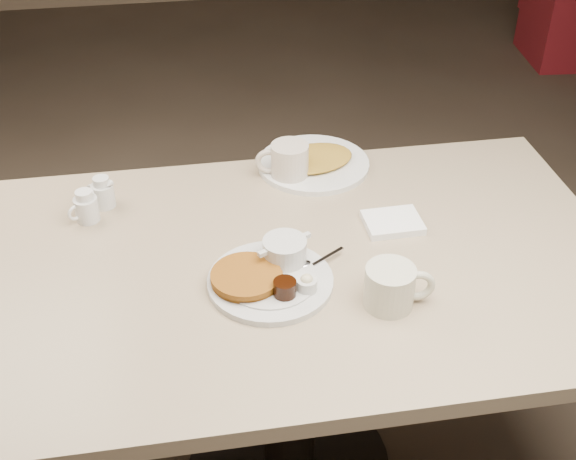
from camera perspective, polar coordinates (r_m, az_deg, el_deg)
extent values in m
cube|color=tan|center=(1.64, 0.11, -2.94)|extent=(1.50, 0.90, 0.04)
cylinder|color=black|center=(1.89, 0.10, -11.35)|extent=(0.14, 0.14, 0.69)
cylinder|color=beige|center=(1.56, -1.38, -4.01)|extent=(0.36, 0.36, 0.01)
cylinder|color=beige|center=(1.56, -1.38, -3.74)|extent=(0.27, 0.27, 0.00)
cylinder|color=brown|center=(1.55, -3.21, -3.73)|extent=(0.20, 0.20, 0.01)
cylinder|color=brown|center=(1.54, -3.28, -3.55)|extent=(0.20, 0.20, 0.01)
cylinder|color=beige|center=(1.59, -0.26, -1.63)|extent=(0.13, 0.13, 0.05)
cube|color=beige|center=(1.56, -1.96, -1.82)|extent=(0.02, 0.02, 0.01)
cube|color=beige|center=(1.60, 1.39, -0.45)|extent=(0.02, 0.02, 0.01)
ellipsoid|color=silver|center=(1.58, -0.70, -1.32)|extent=(0.06, 0.06, 0.03)
ellipsoid|color=silver|center=(1.58, 0.26, -1.21)|extent=(0.05, 0.05, 0.02)
cylinder|color=black|center=(1.51, -0.25, -4.57)|extent=(0.06, 0.06, 0.04)
cylinder|color=beige|center=(1.52, 1.46, -4.25)|extent=(0.06, 0.06, 0.03)
ellipsoid|color=#C6BA90|center=(1.51, 1.46, -3.84)|extent=(0.04, 0.04, 0.02)
cube|color=#B3B3B7|center=(1.61, 2.95, -2.14)|extent=(0.09, 0.06, 0.00)
ellipsoid|color=#B3B3B7|center=(1.59, 1.26, -2.64)|extent=(0.04, 0.03, 0.01)
cylinder|color=beige|center=(1.51, 7.87, -4.39)|extent=(0.11, 0.11, 0.09)
cylinder|color=black|center=(1.48, 8.00, -3.21)|extent=(0.09, 0.09, 0.01)
torus|color=beige|center=(1.52, 10.00, -4.28)|extent=(0.07, 0.02, 0.07)
cube|color=white|center=(1.75, 8.12, 0.58)|extent=(0.13, 0.11, 0.02)
cylinder|color=beige|center=(1.88, 0.14, 5.27)|extent=(0.12, 0.12, 0.10)
torus|color=beige|center=(1.89, -1.50, 5.32)|extent=(0.07, 0.03, 0.07)
cylinder|color=silver|center=(1.80, -15.34, 1.56)|extent=(0.07, 0.07, 0.06)
cylinder|color=silver|center=(1.78, -15.54, 2.62)|extent=(0.05, 0.05, 0.02)
cone|color=silver|center=(1.79, -14.94, 2.80)|extent=(0.03, 0.03, 0.02)
torus|color=silver|center=(1.79, -16.16, 1.29)|extent=(0.04, 0.03, 0.04)
cylinder|color=silver|center=(1.85, -14.11, 2.63)|extent=(0.06, 0.06, 0.06)
cylinder|color=silver|center=(1.83, -14.30, 3.67)|extent=(0.04, 0.04, 0.02)
cone|color=silver|center=(1.82, -13.73, 3.43)|extent=(0.03, 0.03, 0.02)
torus|color=silver|center=(1.86, -14.87, 2.94)|extent=(0.04, 0.03, 0.04)
cylinder|color=silver|center=(1.96, 1.99, 5.14)|extent=(0.36, 0.36, 0.01)
ellipsoid|color=#AE862B|center=(1.95, 2.00, 5.58)|extent=(0.25, 0.20, 0.02)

